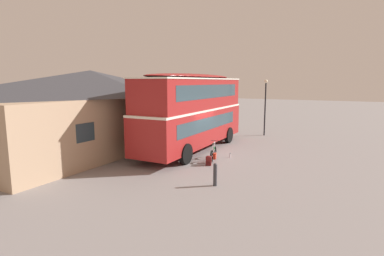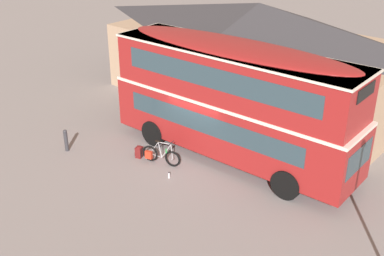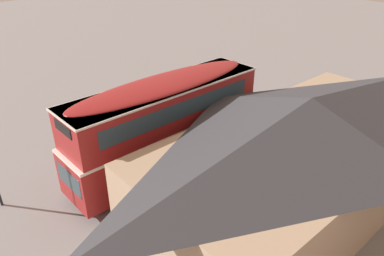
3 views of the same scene
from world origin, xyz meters
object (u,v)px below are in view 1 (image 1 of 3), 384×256
Objects in this scene: backpack_on_ground at (209,160)px; kerb_bollard at (215,174)px; double_decker_bus at (193,108)px; street_lamp at (265,101)px; touring_bicycle at (214,154)px; water_bottle_clear_plastic at (230,156)px.

kerb_bollard reaches higher than backpack_on_ground.
double_decker_bus is 2.32× the size of street_lamp.
street_lamp is (7.29, -2.79, 0.13)m from double_decker_bus.
touring_bicycle is 0.37× the size of street_lamp.
backpack_on_ground is at bearing -141.16° from double_decker_bus.
touring_bicycle is at bearing 176.26° from street_lamp.
touring_bicycle is 1.21m from water_bottle_clear_plastic.
double_decker_bus reaches higher than street_lamp.
touring_bicycle is at bearing 149.08° from water_bottle_clear_plastic.
backpack_on_ground is at bearing 28.56° from kerb_bollard.
kerb_bollard is (-4.77, -1.04, 0.38)m from water_bottle_clear_plastic.
water_bottle_clear_plastic is at bearing -12.83° from backpack_on_ground.
touring_bicycle is 4.10m from kerb_bollard.
water_bottle_clear_plastic is at bearing -107.54° from double_decker_bus.
touring_bicycle is at bearing 8.30° from backpack_on_ground.
double_decker_bus is 10.68× the size of kerb_bollard.
kerb_bollard reaches higher than water_bottle_clear_plastic.
street_lamp is (8.17, 0.01, 2.65)m from water_bottle_clear_plastic.
water_bottle_clear_plastic is 4.90m from kerb_bollard.
touring_bicycle is 1.72× the size of kerb_bollard.
kerb_bollard is (-5.65, -3.84, -2.15)m from double_decker_bus.
street_lamp is at bearing 0.04° from water_bottle_clear_plastic.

